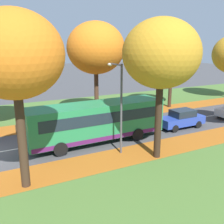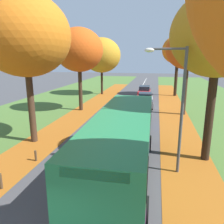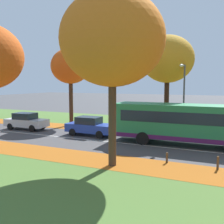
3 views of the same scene
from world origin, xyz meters
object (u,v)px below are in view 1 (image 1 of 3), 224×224
(tree_right_near, at_px, (161,54))
(bus, at_px, (96,120))
(tree_left_near, at_px, (96,48))
(bollard_fourth, at_px, (49,125))
(tree_right_nearest, at_px, (14,56))
(bollard_third, at_px, (16,129))
(tree_left_mid, at_px, (172,52))
(bollard_fifth, at_px, (78,121))
(car_blue_lead, at_px, (181,119))
(streetlamp_right, at_px, (119,98))

(tree_right_near, height_order, bus, tree_right_near)
(tree_left_near, xyz_separation_m, tree_right_near, (10.82, -0.57, -0.21))
(bus, bearing_deg, bollard_fourth, -153.90)
(tree_right_nearest, distance_m, bollard_third, 11.05)
(tree_left_mid, distance_m, bollard_fifth, 13.50)
(bus, distance_m, car_blue_lead, 8.13)
(tree_right_nearest, distance_m, streetlamp_right, 7.34)
(bollard_fifth, bearing_deg, tree_left_near, 122.12)
(bollard_third, height_order, car_blue_lead, car_blue_lead)
(tree_right_near, distance_m, bollard_third, 13.42)
(tree_right_nearest, xyz_separation_m, bollard_fifth, (-8.96, 6.18, -6.36))
(bollard_third, xyz_separation_m, bollard_fifth, (0.08, 5.39, -0.05))
(bollard_third, bearing_deg, tree_left_near, 101.19)
(bollard_third, height_order, bollard_fifth, bollard_third)
(tree_left_mid, height_order, bollard_third, tree_left_mid)
(streetlamp_right, bearing_deg, car_blue_lead, 105.69)
(tree_right_near, bearing_deg, bollard_fifth, -167.10)
(bollard_third, bearing_deg, tree_left_mid, 95.04)
(streetlamp_right, bearing_deg, bus, -165.62)
(bollard_third, xyz_separation_m, streetlamp_right, (7.26, 5.70, 3.38))
(tree_right_nearest, distance_m, tree_right_near, 8.28)
(tree_left_near, height_order, bus, tree_left_near)
(tree_left_near, height_order, bollard_fifth, tree_left_near)
(bollard_fifth, relative_size, car_blue_lead, 0.14)
(tree_right_nearest, height_order, bus, tree_right_nearest)
(tree_right_near, bearing_deg, bollard_fourth, -152.56)
(tree_left_near, distance_m, tree_right_nearest, 13.83)
(bollard_fifth, height_order, car_blue_lead, car_blue_lead)
(tree_left_mid, relative_size, bollard_fifth, 13.97)
(tree_right_nearest, relative_size, tree_right_near, 1.01)
(bollard_third, bearing_deg, tree_right_nearest, -5.02)
(tree_left_near, distance_m, car_blue_lead, 10.39)
(tree_left_mid, bearing_deg, bollard_third, -84.96)
(tree_right_near, relative_size, bus, 0.84)
(bollard_third, distance_m, bus, 7.22)
(tree_left_mid, bearing_deg, bollard_fourth, -84.01)
(tree_left_mid, xyz_separation_m, car_blue_lead, (6.70, -4.21, -5.46))
(tree_left_mid, distance_m, car_blue_lead, 9.61)
(bollard_fifth, relative_size, streetlamp_right, 0.10)
(tree_left_near, height_order, bollard_fourth, tree_left_near)
(tree_right_nearest, xyz_separation_m, car_blue_lead, (-3.87, 13.97, -5.85))
(bollard_third, relative_size, bus, 0.07)
(bollard_third, height_order, streetlamp_right, streetlamp_right)
(bollard_fourth, bearing_deg, tree_left_mid, 95.99)
(bus, xyz_separation_m, car_blue_lead, (0.23, 8.07, -0.89))
(bollard_fifth, distance_m, bus, 5.06)
(tree_right_near, bearing_deg, car_blue_lead, 125.49)
(tree_right_nearest, xyz_separation_m, bollard_fourth, (-9.03, 3.49, -6.31))
(bollard_fourth, xyz_separation_m, streetlamp_right, (7.26, 3.01, 3.38))
(tree_left_near, bearing_deg, tree_right_near, -3.00)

